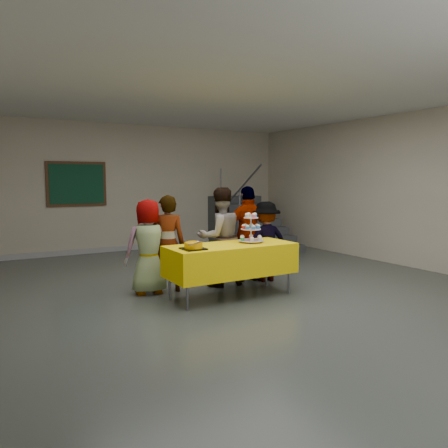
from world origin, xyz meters
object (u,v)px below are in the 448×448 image
object	(u,v)px
schoolchild_b	(167,244)
schoolchild_d	(249,234)
cupcake_stand	(251,230)
schoolchild_c	(220,237)
schoolchild_a	(148,247)
schoolchild_e	(266,241)
bear_cake	(193,245)
bake_table	(231,259)
staircase	(246,227)
noticeboard	(77,184)

from	to	relation	value
schoolchild_b	schoolchild_d	bearing A→B (deg)	-161.19
cupcake_stand	schoolchild_c	distance (m)	0.67
schoolchild_a	schoolchild_e	world-z (taller)	schoolchild_a
cupcake_stand	bear_cake	size ratio (longest dim) A/B	1.24
schoolchild_a	schoolchild_e	distance (m)	2.00
bake_table	schoolchild_c	world-z (taller)	schoolchild_c
bake_table	staircase	bearing A→B (deg)	54.30
schoolchild_b	schoolchild_c	size ratio (longest dim) A/B	0.93
schoolchild_a	schoolchild_b	xyz separation A→B (m)	(0.30, -0.02, 0.03)
staircase	schoolchild_a	bearing A→B (deg)	-140.19
schoolchild_b	staircase	xyz separation A→B (m)	(3.51, 3.19, -0.25)
schoolchild_c	cupcake_stand	bearing A→B (deg)	108.15
schoolchild_a	staircase	bearing A→B (deg)	-134.23
schoolchild_d	staircase	bearing A→B (deg)	-110.44
cupcake_stand	bear_cake	xyz separation A→B (m)	(-1.03, -0.15, -0.12)
staircase	noticeboard	size ratio (longest dim) A/B	1.85
bake_table	noticeboard	xyz separation A→B (m)	(-1.15, 4.78, 1.04)
cupcake_stand	schoolchild_a	bearing A→B (deg)	150.78
noticeboard	bear_cake	bearing A→B (deg)	-84.33
schoolchild_a	schoolchild_e	xyz separation A→B (m)	(1.99, -0.21, -0.04)
schoolchild_a	schoolchild_c	distance (m)	1.17
bake_table	schoolchild_e	bearing A→B (deg)	29.11
schoolchild_e	bear_cake	bearing A→B (deg)	29.90
bear_cake	staircase	distance (m)	5.38
schoolchild_c	noticeboard	xyz separation A→B (m)	(-1.34, 4.13, 0.81)
cupcake_stand	schoolchild_b	world-z (taller)	schoolchild_b
schoolchild_e	staircase	size ratio (longest dim) A/B	0.56
schoolchild_b	schoolchild_a	bearing A→B (deg)	15.89
schoolchild_c	noticeboard	bearing A→B (deg)	-69.50
noticeboard	schoolchild_e	bearing A→B (deg)	-62.72
schoolchild_e	schoolchild_d	bearing A→B (deg)	-27.96
schoolchild_b	schoolchild_c	distance (m)	0.87
cupcake_stand	noticeboard	distance (m)	5.03
schoolchild_b	staircase	size ratio (longest dim) A/B	0.61
schoolchild_b	bake_table	bearing A→B (deg)	151.23
bear_cake	noticeboard	distance (m)	4.99
schoolchild_b	noticeboard	distance (m)	4.15
schoolchild_b	staircase	distance (m)	4.75
cupcake_stand	schoolchild_c	size ratio (longest dim) A/B	0.28
cupcake_stand	schoolchild_c	bearing A→B (deg)	105.66
bear_cake	schoolchild_b	size ratio (longest dim) A/B	0.24
schoolchild_a	bake_table	bearing A→B (deg)	147.25
schoolchild_e	staircase	distance (m)	3.84
schoolchild_c	schoolchild_d	xyz separation A→B (m)	(0.60, 0.08, 0.01)
bear_cake	schoolchild_e	world-z (taller)	schoolchild_e
schoolchild_d	schoolchild_e	bearing A→B (deg)	156.50
bear_cake	schoolchild_c	xyz separation A→B (m)	(0.85, 0.78, -0.04)
cupcake_stand	schoolchild_e	bearing A→B (deg)	39.41
schoolchild_b	staircase	world-z (taller)	staircase
schoolchild_b	schoolchild_c	bearing A→B (deg)	-166.96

